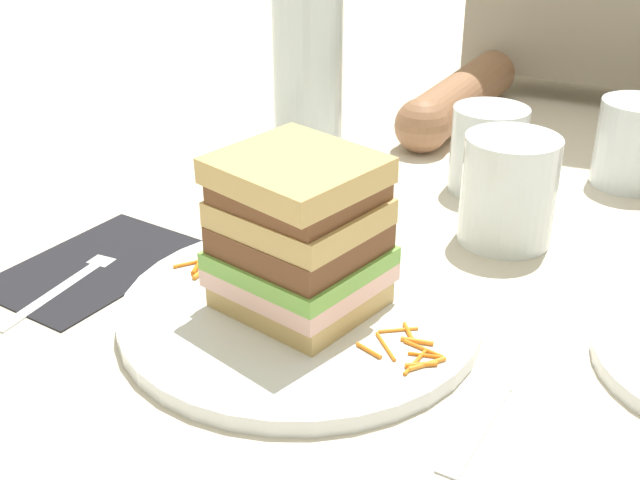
{
  "coord_description": "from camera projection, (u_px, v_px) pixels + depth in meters",
  "views": [
    {
      "loc": [
        0.28,
        -0.46,
        0.33
      ],
      "look_at": [
        0.01,
        0.02,
        0.05
      ],
      "focal_mm": 45.45,
      "sensor_mm": 36.0,
      "label": 1
    }
  ],
  "objects": [
    {
      "name": "ground_plane",
      "position": [
        294.0,
        304.0,
        0.63
      ],
      "size": [
        3.0,
        3.0,
        0.0
      ],
      "primitive_type": "plane",
      "color": "beige"
    },
    {
      "name": "main_plate",
      "position": [
        301.0,
        311.0,
        0.61
      ],
      "size": [
        0.27,
        0.27,
        0.01
      ],
      "primitive_type": "cylinder",
      "color": "white",
      "rests_on": "ground_plane"
    },
    {
      "name": "sandwich",
      "position": [
        299.0,
        235.0,
        0.58
      ],
      "size": [
        0.12,
        0.12,
        0.12
      ],
      "color": "tan",
      "rests_on": "main_plate"
    },
    {
      "name": "carrot_shred_0",
      "position": [
        213.0,
        251.0,
        0.67
      ],
      "size": [
        0.01,
        0.02,
        0.0
      ],
      "primitive_type": "cylinder",
      "rotation": [
        0.0,
        1.57,
        5.11
      ],
      "color": "orange",
      "rests_on": "main_plate"
    },
    {
      "name": "carrot_shred_1",
      "position": [
        222.0,
        277.0,
        0.64
      ],
      "size": [
        0.03,
        0.01,
        0.0
      ],
      "primitive_type": "cylinder",
      "rotation": [
        0.0,
        1.57,
        3.4
      ],
      "color": "orange",
      "rests_on": "main_plate"
    },
    {
      "name": "carrot_shred_2",
      "position": [
        222.0,
        266.0,
        0.65
      ],
      "size": [
        0.01,
        0.03,
        0.0
      ],
      "primitive_type": "cylinder",
      "rotation": [
        0.0,
        1.57,
        1.44
      ],
      "color": "orange",
      "rests_on": "main_plate"
    },
    {
      "name": "carrot_shred_3",
      "position": [
        230.0,
        265.0,
        0.65
      ],
      "size": [
        0.0,
        0.03,
        0.0
      ],
      "primitive_type": "cylinder",
      "rotation": [
        0.0,
        1.57,
        1.55
      ],
      "color": "orange",
      "rests_on": "main_plate"
    },
    {
      "name": "carrot_shred_4",
      "position": [
        204.0,
        269.0,
        0.65
      ],
      "size": [
        0.01,
        0.03,
        0.0
      ],
      "primitive_type": "cylinder",
      "rotation": [
        0.0,
        1.57,
        4.78
      ],
      "color": "orange",
      "rests_on": "main_plate"
    },
    {
      "name": "carrot_shred_5",
      "position": [
        234.0,
        271.0,
        0.64
      ],
      "size": [
        0.02,
        0.02,
        0.0
      ],
      "primitive_type": "cylinder",
      "rotation": [
        0.0,
        1.57,
        0.82
      ],
      "color": "orange",
      "rests_on": "main_plate"
    },
    {
      "name": "carrot_shred_6",
      "position": [
        191.0,
        263.0,
        0.66
      ],
      "size": [
        0.02,
        0.03,
        0.0
      ],
      "primitive_type": "cylinder",
      "rotation": [
        0.0,
        1.57,
        0.96
      ],
      "color": "orange",
      "rests_on": "main_plate"
    },
    {
      "name": "carrot_shred_7",
      "position": [
        219.0,
        272.0,
        0.64
      ],
      "size": [
        0.03,
        0.01,
        0.0
      ],
      "primitive_type": "cylinder",
      "rotation": [
        0.0,
        1.57,
        0.39
      ],
      "color": "orange",
      "rests_on": "main_plate"
    },
    {
      "name": "carrot_shred_8",
      "position": [
        197.0,
        267.0,
        0.65
      ],
      "size": [
        0.01,
        0.02,
        0.0
      ],
      "primitive_type": "cylinder",
      "rotation": [
        0.0,
        1.57,
        1.92
      ],
      "color": "orange",
      "rests_on": "main_plate"
    },
    {
      "name": "carrot_shred_9",
      "position": [
        236.0,
        261.0,
        0.66
      ],
      "size": [
        0.03,
        0.02,
        0.0
      ],
      "primitive_type": "cylinder",
      "rotation": [
        0.0,
        1.57,
        2.56
      ],
      "color": "orange",
      "rests_on": "main_plate"
    },
    {
      "name": "carrot_shred_10",
      "position": [
        415.0,
        362.0,
        0.54
      ],
      "size": [
        0.0,
        0.03,
        0.0
      ],
      "primitive_type": "cylinder",
      "rotation": [
        0.0,
        1.57,
        1.51
      ],
      "color": "orange",
      "rests_on": "main_plate"
    },
    {
      "name": "carrot_shred_11",
      "position": [
        386.0,
        346.0,
        0.55
      ],
      "size": [
        0.03,
        0.03,
        0.0
      ],
      "primitive_type": "cylinder",
      "rotation": [
        0.0,
        1.57,
        5.51
      ],
      "color": "orange",
      "rests_on": "main_plate"
    },
    {
      "name": "carrot_shred_12",
      "position": [
        423.0,
        349.0,
        0.55
      ],
      "size": [
        0.03,
        0.01,
        0.0
      ],
      "primitive_type": "cylinder",
      "rotation": [
        0.0,
        1.57,
        2.97
      ],
      "color": "orange",
      "rests_on": "main_plate"
    },
    {
      "name": "carrot_shred_13",
      "position": [
        417.0,
        341.0,
        0.56
      ],
      "size": [
        0.02,
        0.01,
        0.0
      ],
      "primitive_type": "cylinder",
      "rotation": [
        0.0,
        1.57,
        3.37
      ],
      "color": "orange",
      "rests_on": "main_plate"
    },
    {
      "name": "carrot_shred_14",
      "position": [
        409.0,
        332.0,
        0.57
      ],
      "size": [
        0.02,
        0.02,
        0.0
      ],
      "primitive_type": "cylinder",
      "rotation": [
        0.0,
        1.57,
        5.4
      ],
      "color": "orange",
      "rests_on": "main_plate"
    },
    {
      "name": "carrot_shred_15",
      "position": [
        398.0,
        330.0,
        0.57
      ],
      "size": [
        0.02,
        0.02,
        0.0
      ],
      "primitive_type": "cylinder",
      "rotation": [
        0.0,
        1.57,
        3.79
      ],
      "color": "orange",
      "rests_on": "main_plate"
    },
    {
      "name": "carrot_shred_16",
      "position": [
        426.0,
        355.0,
        0.54
      ],
      "size": [
        0.02,
        0.01,
        0.0
      ],
      "primitive_type": "cylinder",
      "rotation": [
        0.0,
        1.57,
        3.43
      ],
      "color": "orange",
      "rests_on": "main_plate"
    },
    {
      "name": "carrot_shred_17",
      "position": [
        421.0,
        365.0,
        0.53
      ],
      "size": [
        0.02,
        0.02,
        0.0
      ],
      "primitive_type": "cylinder",
      "rotation": [
        0.0,
        1.57,
        0.62
      ],
      "color": "orange",
      "rests_on": "main_plate"
    },
    {
      "name": "carrot_shred_18",
      "position": [
        369.0,
        351.0,
        0.55
      ],
      "size": [
        0.02,
        0.01,
        0.0
      ],
      "primitive_type": "cylinder",
      "rotation": [
        0.0,
        1.57,
        5.97
      ],
      "color": "orange",
      "rests_on": "main_plate"
    },
    {
      "name": "carrot_shred_19",
      "position": [
        427.0,
        364.0,
        0.53
      ],
      "size": [
        0.02,
        0.02,
        0.0
      ],
      "primitive_type": "cylinder",
      "rotation": [
        0.0,
        1.57,
        4.09
      ],
      "color": "orange",
      "rests_on": "main_plate"
    },
    {
      "name": "napkin_dark",
      "position": [
        95.0,
        265.0,
        0.68
      ],
      "size": [
        0.12,
        0.18,
        0.0
      ],
      "primitive_type": "cube",
      "rotation": [
        0.0,
        0.0,
        -0.08
      ],
      "color": "black",
      "rests_on": "ground_plane"
    },
    {
      "name": "fork",
      "position": [
        77.0,
        274.0,
        0.66
      ],
      "size": [
        0.03,
        0.17,
        0.0
      ],
      "color": "silver",
      "rests_on": "napkin_dark"
    },
    {
      "name": "knife",
      "position": [
        499.0,
        387.0,
        0.53
      ],
      "size": [
        0.02,
        0.2,
        0.0
      ],
      "color": "silver",
      "rests_on": "ground_plane"
    },
    {
      "name": "juice_glass",
      "position": [
        508.0,
        197.0,
        0.71
      ],
      "size": [
        0.08,
        0.08,
        0.1
      ],
      "color": "white",
      "rests_on": "ground_plane"
    },
    {
      "name": "water_bottle",
      "position": [
        308.0,
        49.0,
        0.86
      ],
      "size": [
        0.08,
        0.08,
        0.27
      ],
      "color": "silver",
      "rests_on": "ground_plane"
    },
    {
      "name": "empty_tumbler_0",
      "position": [
        488.0,
        150.0,
        0.81
      ],
      "size": [
        0.08,
        0.08,
        0.09
      ],
      "primitive_type": "cylinder",
      "color": "silver",
      "rests_on": "ground_plane"
    },
    {
      "name": "empty_tumbler_1",
      "position": [
        635.0,
        143.0,
        0.82
      ],
      "size": [
        0.08,
        0.08,
        0.09
      ],
      "primitive_type": "cylinder",
      "color": "silver",
      "rests_on": "ground_plane"
    }
  ]
}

